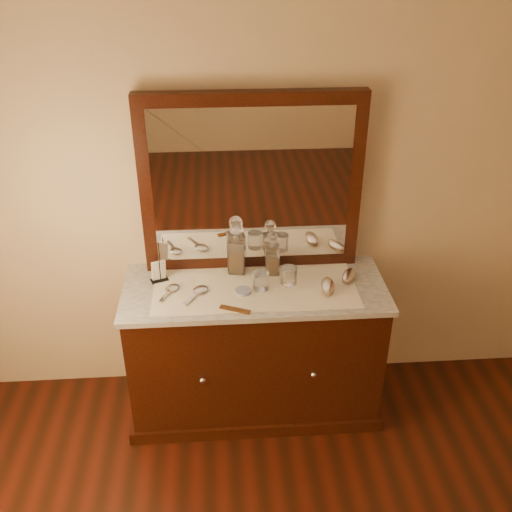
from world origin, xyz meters
name	(u,v)px	position (x,y,z in m)	size (l,w,h in m)	color
dresser_cabinet	(255,350)	(0.00, 1.96, 0.41)	(1.40, 0.55, 0.82)	black
dresser_plinth	(255,397)	(0.00, 1.96, 0.04)	(1.46, 0.59, 0.08)	black
knob_left	(203,380)	(-0.30, 1.67, 0.45)	(0.04, 0.04, 0.04)	silver
knob_right	(314,375)	(0.30, 1.67, 0.45)	(0.04, 0.04, 0.04)	silver
marble_top	(255,289)	(0.00, 1.96, 0.83)	(1.44, 0.59, 0.03)	silver
mirror_frame	(251,184)	(0.00, 2.20, 1.35)	(1.20, 0.08, 1.00)	black
mirror_glass	(252,187)	(0.00, 2.17, 1.35)	(1.06, 0.01, 0.86)	white
lace_runner	(255,288)	(0.00, 1.94, 0.85)	(1.10, 0.45, 0.00)	white
pin_dish	(243,291)	(-0.07, 1.90, 0.86)	(0.09, 0.09, 0.02)	white
comb	(235,309)	(-0.12, 1.74, 0.86)	(0.16, 0.03, 0.01)	brown
napkin_rack	(159,272)	(-0.52, 2.06, 0.91)	(0.11, 0.09, 0.14)	black
decanter_left	(237,253)	(-0.09, 2.12, 0.97)	(0.11, 0.11, 0.31)	#975616
decanter_right	(272,258)	(0.11, 2.09, 0.95)	(0.08, 0.08, 0.26)	#975616
brush_near	(328,286)	(0.39, 1.89, 0.88)	(0.09, 0.17, 0.04)	#8B7055
brush_far	(349,276)	(0.53, 1.99, 0.87)	(0.12, 0.16, 0.04)	#8B7055
hand_mirror_outer	(171,290)	(-0.45, 1.94, 0.86)	(0.11, 0.19, 0.02)	silver
hand_mirror_inner	(199,292)	(-0.30, 1.91, 0.86)	(0.15, 0.20, 0.02)	silver
tumblers	(275,278)	(0.11, 1.95, 0.90)	(0.24, 0.13, 0.10)	white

